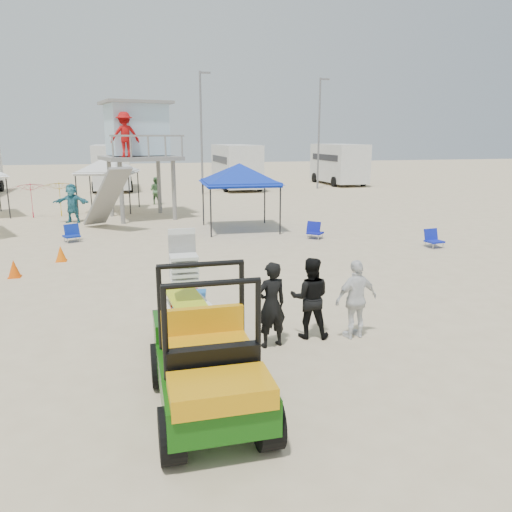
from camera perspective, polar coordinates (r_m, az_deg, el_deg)
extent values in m
plane|color=beige|center=(8.36, 1.95, -13.61)|extent=(140.00, 140.00, 0.00)
cube|color=#114C0B|center=(7.15, -5.48, -13.28)|extent=(1.36, 2.71, 0.47)
cube|color=orange|center=(7.03, -5.54, -11.16)|extent=(1.23, 0.77, 0.26)
cylinder|color=black|center=(6.38, -9.51, -19.57)|extent=(0.31, 0.69, 0.69)
cube|color=black|center=(9.30, -7.78, -7.92)|extent=(1.21, 1.76, 0.11)
cylinder|color=black|center=(9.34, -10.87, -9.29)|extent=(0.19, 0.46, 0.46)
imported|color=black|center=(9.18, 1.75, -5.60)|extent=(0.65, 0.49, 1.62)
imported|color=black|center=(9.67, 6.19, -4.77)|extent=(0.92, 0.82, 1.59)
imported|color=white|center=(9.79, 11.38, -4.87)|extent=(0.95, 0.52, 1.55)
cylinder|color=gray|center=(23.38, -15.83, 6.98)|extent=(0.20, 0.20, 2.76)
cube|color=gray|center=(24.50, -13.13, 10.86)|extent=(3.94, 3.94, 0.18)
cube|color=silver|center=(24.81, -13.32, 13.86)|extent=(2.95, 2.70, 2.32)
imported|color=#B20F0F|center=(23.36, -15.40, 13.22)|extent=(1.25, 0.72, 1.94)
cylinder|color=black|center=(19.34, -4.97, 5.07)|extent=(0.06, 0.06, 2.01)
pyramid|color=#102EB4|center=(20.79, -1.90, 10.55)|extent=(3.07, 3.07, 0.80)
cube|color=#102EB4|center=(20.84, -1.89, 8.36)|extent=(3.07, 3.07, 0.18)
cylinder|color=black|center=(26.38, -19.36, 6.66)|extent=(0.06, 0.06, 2.07)
pyramid|color=silver|center=(27.49, -16.69, 10.84)|extent=(3.26, 3.26, 0.80)
cube|color=silver|center=(27.53, -16.58, 9.18)|extent=(3.26, 3.26, 0.18)
imported|color=red|center=(26.36, -24.29, 5.84)|extent=(2.21, 2.24, 1.72)
imported|color=gold|center=(26.29, -21.43, 6.10)|extent=(2.59, 2.61, 1.73)
cone|color=#ED5307|center=(15.38, -25.93, -1.30)|extent=(0.34, 0.34, 0.50)
cone|color=#FF6808|center=(16.79, -21.41, 0.27)|extent=(0.34, 0.34, 0.50)
cube|color=#0D2697|center=(19.76, -20.33, 2.15)|extent=(0.69, 0.67, 0.06)
cube|color=#0D2697|center=(19.96, -20.31, 2.84)|extent=(0.56, 0.37, 0.44)
cylinder|color=#B2B2B7|center=(19.62, -20.99, 1.65)|extent=(0.03, 0.03, 0.20)
cube|color=#0F1DAA|center=(18.67, 19.72, 1.58)|extent=(0.60, 0.56, 0.06)
cube|color=#0F1DAA|center=(18.83, 19.36, 2.32)|extent=(0.56, 0.24, 0.44)
cylinder|color=#B2B2B7|center=(18.41, 19.47, 1.05)|extent=(0.03, 0.03, 0.20)
cube|color=#0E169A|center=(19.28, 6.77, 2.63)|extent=(0.74, 0.73, 0.06)
cube|color=#0E169A|center=(19.47, 6.53, 3.34)|extent=(0.51, 0.50, 0.44)
cylinder|color=#B2B2B7|center=(19.04, 6.36, 2.14)|extent=(0.03, 0.03, 0.20)
cube|color=silver|center=(38.70, -16.15, 9.87)|extent=(2.50, 6.50, 3.00)
cube|color=black|center=(38.67, -16.19, 10.53)|extent=(2.54, 5.20, 0.50)
cylinder|color=black|center=(36.77, -18.03, 7.47)|extent=(0.25, 0.80, 0.80)
cube|color=silver|center=(38.07, -2.32, 10.33)|extent=(2.50, 7.00, 3.00)
cube|color=black|center=(38.05, -2.33, 11.00)|extent=(2.54, 5.60, 0.50)
cylinder|color=black|center=(35.73, -3.50, 7.94)|extent=(0.25, 0.80, 0.80)
cube|color=silver|center=(42.32, 9.42, 10.47)|extent=(2.50, 6.60, 3.00)
cube|color=black|center=(42.30, 9.44, 11.08)|extent=(2.54, 5.28, 0.50)
cylinder|color=black|center=(39.98, 8.92, 8.38)|extent=(0.25, 0.80, 0.80)
cylinder|color=slate|center=(34.52, -6.26, 13.68)|extent=(0.14, 0.14, 8.00)
cylinder|color=slate|center=(38.34, 7.20, 13.62)|extent=(0.14, 0.14, 8.00)
imported|color=#53844F|center=(29.66, -11.36, 7.33)|extent=(0.97, 0.93, 1.57)
imported|color=teal|center=(24.23, -20.28, 5.68)|extent=(1.72, 0.97, 1.77)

